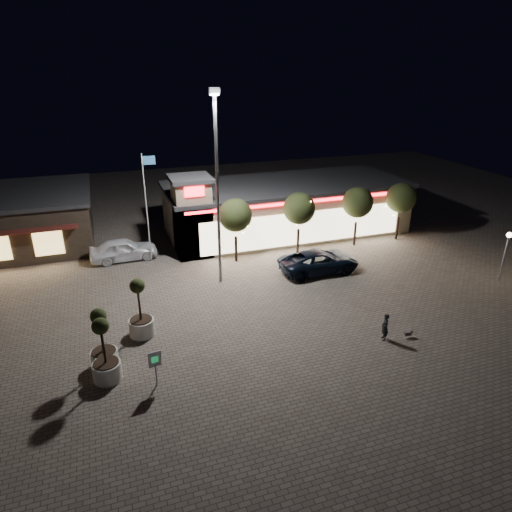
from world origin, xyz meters
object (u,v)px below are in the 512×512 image
object	(u,v)px
pickup_truck	(319,261)
white_sedan	(123,249)
valet_sign	(155,362)
planter_left	(104,349)
pedestrian	(385,327)
planter_mid	(106,361)

from	to	relation	value
pickup_truck	white_sedan	xyz separation A→B (m)	(-12.89, 6.65, 0.04)
valet_sign	planter_left	bearing A→B (deg)	134.83
pickup_truck	pedestrian	world-z (taller)	pickup_truck
pedestrian	planter_left	bearing A→B (deg)	-85.95
planter_mid	valet_sign	distance (m)	2.43
pedestrian	planter_mid	distance (m)	14.18
valet_sign	pickup_truck	bearing A→B (deg)	34.94
pedestrian	planter_left	size ratio (longest dim) A/B	0.48
white_sedan	valet_sign	xyz separation A→B (m)	(0.37, -15.40, 0.43)
pickup_truck	pedestrian	size ratio (longest dim) A/B	3.72
pickup_truck	valet_sign	distance (m)	15.29
planter_mid	valet_sign	world-z (taller)	planter_mid
pickup_truck	white_sedan	size ratio (longest dim) A/B	1.17
planter_mid	valet_sign	bearing A→B (deg)	-29.08
pickup_truck	planter_left	distance (m)	16.10
white_sedan	planter_left	distance (m)	13.33
pedestrian	pickup_truck	bearing A→B (deg)	-169.83
white_sedan	valet_sign	distance (m)	15.41
pickup_truck	planter_mid	bearing A→B (deg)	116.34
white_sedan	planter_left	xyz separation A→B (m)	(-1.82, -13.20, 0.16)
planter_left	planter_mid	size ratio (longest dim) A/B	0.98
pickup_truck	planter_mid	distance (m)	16.49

